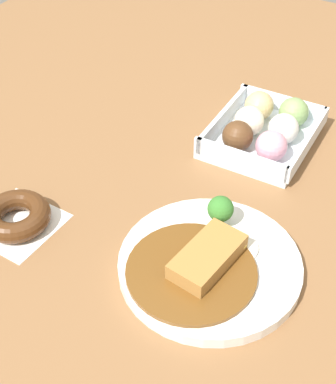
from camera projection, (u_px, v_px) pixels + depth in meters
name	position (u px, v px, depth m)	size (l,w,h in m)	color
ground_plane	(223.00, 193.00, 0.90)	(1.60, 1.60, 0.00)	brown
curry_plate	(208.00, 262.00, 0.77)	(0.25, 0.25, 0.07)	white
donut_box	(265.00, 129.00, 0.98)	(0.20, 0.16, 0.06)	silver
chocolate_ring_donut	(16.00, 216.00, 0.83)	(0.12, 0.12, 0.03)	white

